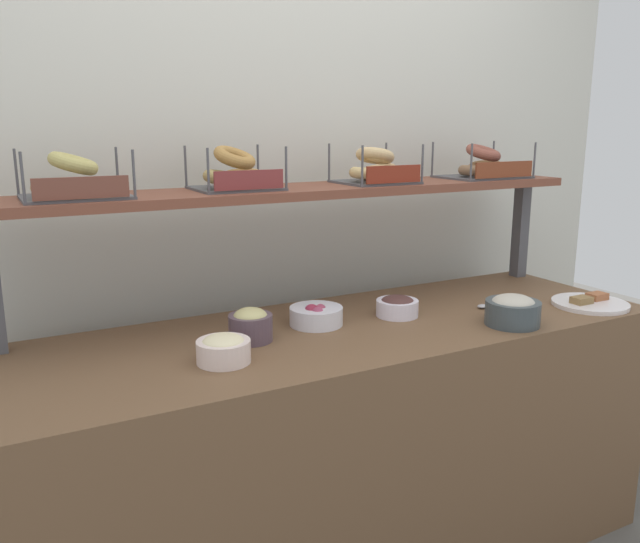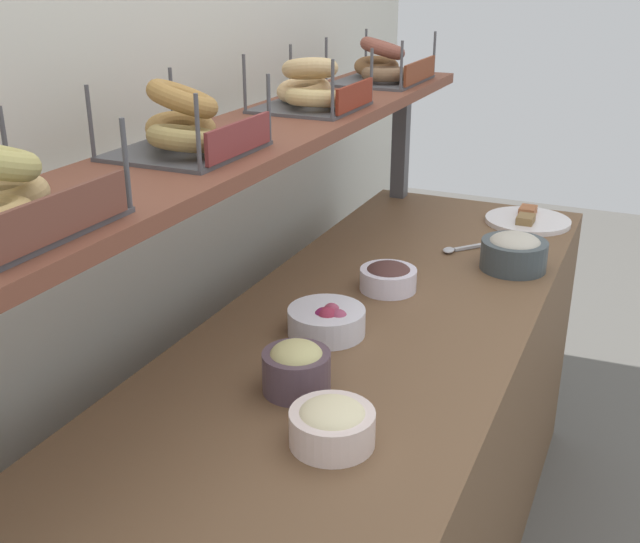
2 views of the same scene
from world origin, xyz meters
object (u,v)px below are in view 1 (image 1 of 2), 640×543
(bowl_tuna_salad, at_px, (513,310))
(bagel_basket_cinnamon_raisin, at_px, (483,166))
(bowl_chocolate_spread, at_px, (397,306))
(bowl_beet_salad, at_px, (316,315))
(bagel_basket_sesame, at_px, (74,182))
(bagel_basket_plain, at_px, (375,170))
(bowl_potato_salad, at_px, (223,349))
(serving_plate_white, at_px, (590,303))
(serving_spoon_near_plate, at_px, (494,307))
(bowl_hummus, at_px, (251,325))
(bagel_basket_everything, at_px, (235,174))

(bowl_tuna_salad, xyz_separation_m, bagel_basket_cinnamon_raisin, (0.29, 0.49, 0.43))
(bowl_chocolate_spread, xyz_separation_m, bowl_beet_salad, (-0.29, 0.04, -0.00))
(bagel_basket_sesame, height_order, bagel_basket_plain, same)
(bowl_tuna_salad, distance_m, bowl_potato_salad, 0.95)
(serving_plate_white, bearing_deg, bowl_chocolate_spread, 161.75)
(bagel_basket_sesame, bearing_deg, serving_spoon_near_plate, -14.06)
(bowl_chocolate_spread, bearing_deg, bowl_tuna_salad, -43.68)
(bowl_tuna_salad, relative_size, bowl_beet_salad, 1.02)
(bowl_hummus, distance_m, serving_spoon_near_plate, 0.90)
(bowl_hummus, bearing_deg, serving_plate_white, -10.30)
(bagel_basket_everything, bearing_deg, bowl_tuna_salad, -34.79)
(bowl_chocolate_spread, bearing_deg, bowl_potato_salad, -168.51)
(bowl_chocolate_spread, distance_m, serving_plate_white, 0.72)
(bagel_basket_sesame, bearing_deg, bowl_hummus, -28.92)
(serving_plate_white, bearing_deg, bagel_basket_plain, 143.63)
(serving_spoon_near_plate, bearing_deg, bowl_chocolate_spread, 164.81)
(serving_spoon_near_plate, bearing_deg, bowl_tuna_salad, -115.64)
(bowl_beet_salad, relative_size, serving_spoon_near_plate, 1.18)
(bowl_potato_salad, relative_size, bagel_basket_everything, 0.54)
(bowl_chocolate_spread, height_order, bowl_beet_salad, bowl_beet_salad)
(bowl_tuna_salad, distance_m, bagel_basket_sesame, 1.41)
(bowl_hummus, xyz_separation_m, bowl_beet_salad, (0.25, 0.04, -0.02))
(bagel_basket_everything, bearing_deg, bowl_hummus, -103.80)
(serving_plate_white, height_order, serving_spoon_near_plate, serving_plate_white)
(bagel_basket_everything, relative_size, bagel_basket_plain, 1.07)
(bowl_beet_salad, xyz_separation_m, serving_spoon_near_plate, (0.64, -0.14, -0.03))
(bowl_potato_salad, relative_size, bagel_basket_cinnamon_raisin, 0.45)
(bowl_hummus, relative_size, serving_spoon_near_plate, 0.90)
(bagel_basket_cinnamon_raisin, bearing_deg, serving_plate_white, -74.48)
(bowl_hummus, distance_m, bowl_beet_salad, 0.25)
(bowl_potato_salad, distance_m, bowl_beet_salad, 0.42)
(bowl_hummus, xyz_separation_m, bagel_basket_everything, (0.06, 0.26, 0.43))
(bowl_potato_salad, bearing_deg, bowl_hummus, 44.68)
(bowl_hummus, xyz_separation_m, bowl_potato_salad, (-0.13, -0.13, -0.01))
(bagel_basket_cinnamon_raisin, bearing_deg, bowl_beet_salad, -167.41)
(serving_plate_white, xyz_separation_m, bagel_basket_sesame, (-1.66, 0.46, 0.47))
(bowl_chocolate_spread, height_order, bagel_basket_plain, bagel_basket_plain)
(bowl_tuna_salad, distance_m, bowl_chocolate_spread, 0.38)
(serving_plate_white, relative_size, serving_spoon_near_plate, 1.81)
(serving_plate_white, bearing_deg, serving_spoon_near_plate, 158.63)
(bagel_basket_plain, bearing_deg, bagel_basket_cinnamon_raisin, -0.90)
(bagel_basket_cinnamon_raisin, bearing_deg, bowl_tuna_salad, -120.20)
(bowl_hummus, relative_size, bowl_potato_salad, 0.89)
(serving_plate_white, bearing_deg, bagel_basket_everything, 157.32)
(bagel_basket_plain, bearing_deg, bowl_chocolate_spread, -102.84)
(bowl_chocolate_spread, distance_m, bowl_beet_salad, 0.30)
(bowl_tuna_salad, height_order, bowl_chocolate_spread, bowl_tuna_salad)
(bowl_beet_salad, bearing_deg, bagel_basket_plain, 29.72)
(bowl_tuna_salad, bearing_deg, bagel_basket_everything, 145.21)
(bowl_chocolate_spread, bearing_deg, bowl_beet_salad, 172.08)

